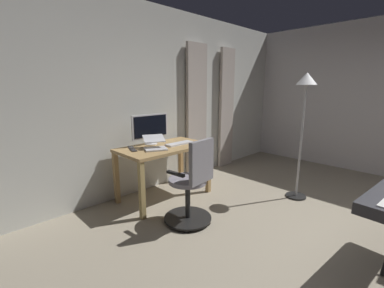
# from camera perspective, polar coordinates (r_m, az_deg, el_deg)

# --- Properties ---
(ground_plane) EXTENTS (7.52, 7.52, 0.00)m
(ground_plane) POSITION_cam_1_polar(r_m,az_deg,el_deg) (3.10, 34.53, -19.99)
(ground_plane) COLOR gray
(back_room_partition) EXTENTS (5.71, 0.10, 2.71)m
(back_room_partition) POSITION_cam_1_polar(r_m,az_deg,el_deg) (4.20, -5.10, 9.78)
(back_room_partition) COLOR silver
(back_room_partition) RESTS_ON ground
(curtain_left_panel) EXTENTS (0.37, 0.06, 2.26)m
(curtain_left_panel) POSITION_cam_1_polar(r_m,az_deg,el_deg) (5.10, 7.63, 7.70)
(curtain_left_panel) COLOR beige
(curtain_left_panel) RESTS_ON ground
(curtain_right_panel) EXTENTS (0.45, 0.06, 2.26)m
(curtain_right_panel) POSITION_cam_1_polar(r_m,az_deg,el_deg) (4.48, 1.03, 7.14)
(curtain_right_panel) COLOR beige
(curtain_right_panel) RESTS_ON ground
(desk) EXTENTS (1.25, 0.69, 0.75)m
(desk) POSITION_cam_1_polar(r_m,az_deg,el_deg) (3.60, -6.18, -2.10)
(desk) COLOR tan
(desk) RESTS_ON ground
(office_chair) EXTENTS (0.56, 0.56, 1.01)m
(office_chair) POSITION_cam_1_polar(r_m,az_deg,el_deg) (2.95, -0.01, -9.17)
(office_chair) COLOR black
(office_chair) RESTS_ON ground
(computer_monitor) EXTENTS (0.59, 0.18, 0.43)m
(computer_monitor) POSITION_cam_1_polar(r_m,az_deg,el_deg) (3.68, -9.24, 3.69)
(computer_monitor) COLOR silver
(computer_monitor) RESTS_ON desk
(computer_keyboard) EXTENTS (0.43, 0.14, 0.02)m
(computer_keyboard) POSITION_cam_1_polar(r_m,az_deg,el_deg) (3.66, -2.80, 0.11)
(computer_keyboard) COLOR silver
(computer_keyboard) RESTS_ON desk
(laptop) EXTENTS (0.40, 0.42, 0.16)m
(laptop) POSITION_cam_1_polar(r_m,az_deg,el_deg) (3.41, -8.21, -0.21)
(laptop) COLOR silver
(laptop) RESTS_ON desk
(computer_mouse) EXTENTS (0.06, 0.10, 0.04)m
(computer_mouse) POSITION_cam_1_polar(r_m,az_deg,el_deg) (3.66, 1.90, 0.20)
(computer_mouse) COLOR silver
(computer_mouse) RESTS_ON desk
(cell_phone_by_monitor) EXTENTS (0.12, 0.16, 0.01)m
(cell_phone_by_monitor) POSITION_cam_1_polar(r_m,az_deg,el_deg) (3.56, -13.41, -0.71)
(cell_phone_by_monitor) COLOR #232328
(cell_phone_by_monitor) RESTS_ON desk
(cell_phone_face_up) EXTENTS (0.11, 0.16, 0.01)m
(cell_phone_face_up) POSITION_cam_1_polar(r_m,az_deg,el_deg) (3.39, -12.87, -1.34)
(cell_phone_face_up) COLOR black
(cell_phone_face_up) RESTS_ON desk
(floor_lamp) EXTENTS (0.28, 0.28, 1.74)m
(floor_lamp) POSITION_cam_1_polar(r_m,az_deg,el_deg) (3.78, 23.72, 8.59)
(floor_lamp) COLOR black
(floor_lamp) RESTS_ON ground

